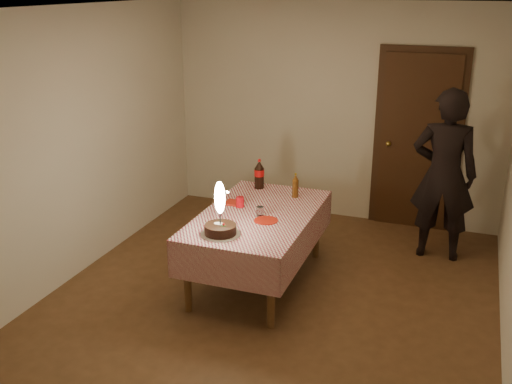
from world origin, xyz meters
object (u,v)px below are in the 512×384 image
Objects in this scene: red_cup at (240,202)px; photographer at (444,175)px; dining_table at (258,223)px; amber_bottle_right at (295,186)px; birthday_cake at (220,222)px; red_plate at (266,220)px; clear_cup at (260,211)px; cola_bottle at (259,174)px.

photographer is (1.82, 1.12, 0.14)m from red_cup.
dining_table is at bearing -24.49° from red_cup.
red_cup is 0.39× the size of amber_bottle_right.
red_plate is (0.27, 0.43, -0.11)m from birthday_cake.
birthday_cake is 0.52m from red_plate.
red_plate is (0.13, -0.15, 0.10)m from dining_table.
photographer is at bearing 46.08° from birthday_cake.
red_cup is at bearing -133.12° from amber_bottle_right.
red_plate is 2.20× the size of red_cup.
birthday_cake reaches higher than dining_table.
photographer reaches higher than amber_bottle_right.
cola_bottle is (-0.28, 0.74, 0.11)m from clear_cup.
photographer reaches higher than birthday_cake.
red_cup is at bearing -88.47° from cola_bottle.
red_plate is 0.44m from red_cup.
dining_table is 6.75× the size of amber_bottle_right.
cola_bottle is (-0.37, 0.84, 0.15)m from red_plate.
clear_cup is (-0.09, 0.10, 0.04)m from red_plate.
birthday_cake is at bearing -108.42° from clear_cup.
dining_table is 0.63m from birthday_cake.
dining_table is 2.03m from photographer.
amber_bottle_right reaches higher than red_cup.
cola_bottle is at bearing 91.53° from red_cup.
dining_table is 0.23m from red_plate.
birthday_cake reaches higher than clear_cup.
cola_bottle is at bearing 94.66° from birthday_cake.
amber_bottle_right is at bearing 73.47° from birthday_cake.
cola_bottle is (-0.02, 0.59, 0.10)m from red_cup.
birthday_cake is 0.56m from clear_cup.
dining_table is 0.63m from amber_bottle_right.
birthday_cake is 1.27m from cola_bottle.
red_plate is 0.14m from clear_cup.
photographer reaches higher than red_cup.
clear_cup is at bearing 71.58° from birthday_cake.
clear_cup is 0.28× the size of cola_bottle.
cola_bottle reaches higher than clear_cup.
birthday_cake is 0.27× the size of photographer.
amber_bottle_right is at bearing -17.39° from cola_bottle.
birthday_cake reaches higher than cola_bottle.
red_cup is 2.14m from photographer.
red_plate is at bearing -46.87° from clear_cup.
photographer is at bearing 37.34° from dining_table.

